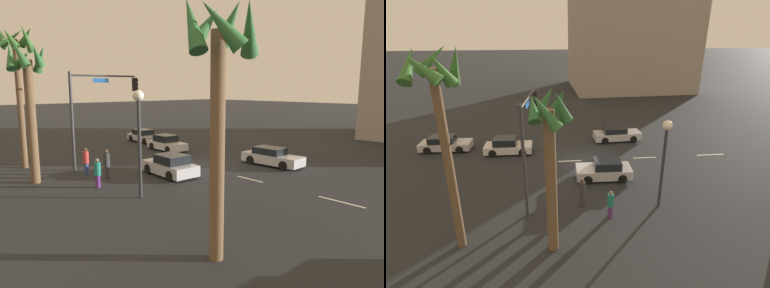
% 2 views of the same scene
% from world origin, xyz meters
% --- Properties ---
extents(ground_plane, '(220.00, 220.00, 0.00)m').
position_xyz_m(ground_plane, '(0.00, 0.00, 0.00)').
color(ground_plane, '#232628').
extents(lane_stripe_1, '(2.37, 0.14, 0.01)m').
position_xyz_m(lane_stripe_1, '(-11.05, 0.00, 0.01)').
color(lane_stripe_1, silver).
rests_on(lane_stripe_1, ground_plane).
extents(lane_stripe_2, '(1.96, 0.14, 0.01)m').
position_xyz_m(lane_stripe_2, '(-5.29, 0.00, 0.01)').
color(lane_stripe_2, silver).
rests_on(lane_stripe_2, ground_plane).
extents(lane_stripe_3, '(1.89, 0.14, 0.01)m').
position_xyz_m(lane_stripe_3, '(0.98, 0.00, 0.01)').
color(lane_stripe_3, silver).
rests_on(lane_stripe_3, ground_plane).
extents(car_1, '(4.01, 2.06, 1.39)m').
position_xyz_m(car_1, '(-1.28, 3.10, 0.64)').
color(car_1, '#B7B7BC').
rests_on(car_1, ground_plane).
extents(car_2, '(4.48, 1.94, 1.31)m').
position_xyz_m(car_2, '(-3.83, -4.27, 0.61)').
color(car_2, '#B7B7BC').
rests_on(car_2, ground_plane).
extents(car_3, '(4.03, 1.90, 1.39)m').
position_xyz_m(car_3, '(6.14, -2.25, 0.63)').
color(car_3, silver).
rests_on(car_3, ground_plane).
extents(car_4, '(4.37, 1.93, 1.30)m').
position_xyz_m(car_4, '(11.67, -3.48, 0.60)').
color(car_4, '#B7B7BC').
rests_on(car_4, ground_plane).
extents(traffic_signal, '(0.84, 4.97, 6.66)m').
position_xyz_m(traffic_signal, '(3.84, 5.63, 4.49)').
color(traffic_signal, '#38383D').
rests_on(traffic_signal, ground_plane).
extents(streetlamp, '(0.56, 0.56, 5.48)m').
position_xyz_m(streetlamp, '(-3.93, 7.08, 3.90)').
color(streetlamp, '#2D2D33').
rests_on(streetlamp, ground_plane).
extents(pedestrian_0, '(0.44, 0.44, 1.68)m').
position_xyz_m(pedestrian_0, '(-0.74, 7.87, 0.88)').
color(pedestrian_0, '#59266B').
rests_on(pedestrian_0, ground_plane).
extents(pedestrian_1, '(0.47, 0.47, 1.83)m').
position_xyz_m(pedestrian_1, '(0.73, 6.52, 0.96)').
color(pedestrian_1, '#333338').
rests_on(pedestrian_1, ground_plane).
extents(pedestrian_2, '(0.48, 0.48, 1.76)m').
position_xyz_m(pedestrian_2, '(2.52, 7.07, 0.92)').
color(pedestrian_2, '#2D478C').
rests_on(pedestrian_2, ground_plane).
extents(palm_tree_1, '(2.07, 2.40, 8.14)m').
position_xyz_m(palm_tree_1, '(2.62, 10.22, 5.54)').
color(palm_tree_1, brown).
rests_on(palm_tree_1, ground_plane).
extents(palm_tree_2, '(2.55, 2.40, 9.80)m').
position_xyz_m(palm_tree_2, '(7.22, 9.47, 7.20)').
color(palm_tree_2, brown).
rests_on(palm_tree_2, ground_plane).
extents(building_2, '(19.31, 15.37, 18.04)m').
position_xyz_m(building_2, '(-11.36, -29.42, 9.02)').
color(building_2, '#9E9384').
rests_on(building_2, ground_plane).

